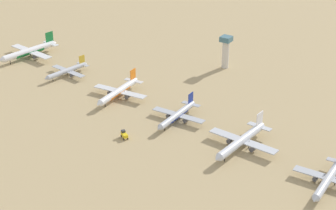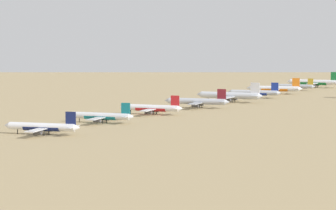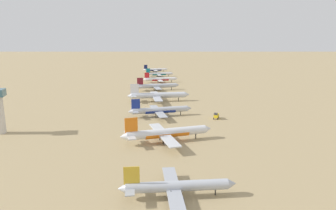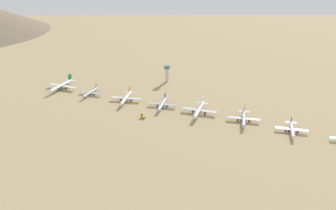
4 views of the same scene
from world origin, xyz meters
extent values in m
plane|color=tan|center=(0.00, 0.00, 0.00)|extent=(2321.96, 2321.96, 0.00)
cylinder|color=white|center=(-33.27, -190.02, 5.09)|extent=(43.82, 10.39, 4.60)
cone|color=white|center=(-9.74, -193.20, 5.09)|extent=(4.44, 4.99, 4.51)
cone|color=white|center=(-56.56, -186.88, 5.09)|extent=(3.91, 4.56, 4.14)
cube|color=#197A38|center=(-52.23, -187.47, 10.48)|extent=(6.66, 1.31, 8.48)
cube|color=silver|center=(-52.95, -187.37, 5.55)|extent=(5.78, 14.92, 0.44)
cube|color=silver|center=(-35.07, -189.78, 4.28)|extent=(11.50, 41.62, 0.55)
cylinder|color=#4C4C54|center=(-33.14, -182.71, 2.62)|extent=(5.41, 3.44, 2.79)
cylinder|color=#4C4C54|center=(-35.08, -197.11, 2.62)|extent=(5.41, 3.44, 2.79)
cylinder|color=black|center=(-16.85, -192.24, 2.31)|extent=(0.53, 0.53, 4.63)
cylinder|color=black|center=(-35.85, -186.50, 2.31)|extent=(0.53, 0.53, 4.63)
cylinder|color=black|center=(-36.69, -192.74, 2.31)|extent=(0.53, 0.53, 4.63)
cylinder|color=#197A38|center=(-33.27, -190.02, 4.74)|extent=(24.38, 7.77, 4.61)
cylinder|color=#B2B7C1|center=(-23.01, -144.04, 3.68)|extent=(31.67, 7.43, 3.33)
cone|color=#B2B7C1|center=(-6.01, -146.29, 3.68)|extent=(3.20, 3.60, 3.26)
cone|color=#B2B7C1|center=(-39.84, -141.82, 3.68)|extent=(2.82, 3.29, 2.99)
cube|color=gold|center=(-36.72, -142.23, 7.57)|extent=(4.81, 0.94, 6.13)
cube|color=#A4A8B2|center=(-37.24, -142.16, 4.01)|extent=(4.15, 10.78, 0.32)
cube|color=#A4A8B2|center=(-24.31, -143.87, 3.09)|extent=(8.24, 30.07, 0.39)
cylinder|color=#4C4C54|center=(-22.93, -138.76, 1.89)|extent=(3.91, 2.48, 2.01)
cylinder|color=#4C4C54|center=(-24.31, -149.17, 1.89)|extent=(3.91, 2.48, 2.01)
cylinder|color=black|center=(-11.15, -145.61, 1.67)|extent=(0.39, 0.39, 3.34)
cylinder|color=black|center=(-24.88, -141.50, 1.67)|extent=(0.39, 0.39, 3.34)
cylinder|color=black|center=(-25.48, -146.01, 1.67)|extent=(0.39, 0.39, 3.34)
cylinder|color=silver|center=(-14.78, -93.62, 4.47)|extent=(38.51, 6.74, 4.04)
cone|color=silver|center=(6.03, -92.15, 4.47)|extent=(3.68, 4.19, 3.96)
cone|color=silver|center=(-35.38, -95.08, 4.47)|extent=(3.23, 3.84, 3.64)
cube|color=orange|center=(-31.55, -94.81, 9.21)|extent=(5.87, 0.79, 7.45)
cube|color=silver|center=(-32.19, -94.86, 4.87)|extent=(4.30, 12.98, 0.38)
cube|color=silver|center=(-16.37, -93.74, 3.76)|extent=(7.87, 36.47, 0.48)
cylinder|color=#4C4C54|center=(-15.97, -87.31, 2.30)|extent=(4.63, 2.76, 2.45)
cylinder|color=#4C4C54|center=(-15.07, -100.05, 2.30)|extent=(4.63, 2.76, 2.45)
cylinder|color=black|center=(-0.25, -92.60, 2.03)|extent=(0.47, 0.47, 4.07)
cylinder|color=black|center=(-17.63, -91.05, 2.03)|extent=(0.47, 0.47, 4.07)
cylinder|color=black|center=(-17.24, -96.57, 2.03)|extent=(0.47, 0.47, 4.07)
cylinder|color=orange|center=(-14.78, -93.62, 4.17)|extent=(21.31, 5.53, 4.05)
cylinder|color=#B2B7C1|center=(-8.41, -46.88, 4.02)|extent=(34.55, 4.23, 3.64)
cone|color=#B2B7C1|center=(10.37, -46.57, 4.02)|extent=(3.13, 3.62, 3.57)
cone|color=#B2B7C1|center=(-27.00, -47.20, 4.02)|extent=(2.74, 3.32, 3.28)
cube|color=navy|center=(-23.55, -47.14, 8.29)|extent=(5.28, 0.42, 6.71)
cube|color=#A4A8B2|center=(-24.12, -47.15, 4.39)|extent=(3.26, 11.55, 0.34)
cube|color=#A4A8B2|center=(-9.85, -46.91, 3.39)|extent=(5.34, 32.66, 0.43)
cylinder|color=#4C4C54|center=(-9.18, -41.15, 2.07)|extent=(4.06, 2.27, 2.20)
cylinder|color=#4C4C54|center=(-8.99, -52.64, 2.07)|extent=(4.06, 2.27, 2.20)
cylinder|color=black|center=(4.69, -46.66, 1.83)|extent=(0.42, 0.42, 3.66)
cylinder|color=black|center=(-10.85, -44.43, 1.83)|extent=(0.42, 0.42, 3.66)
cylinder|color=black|center=(-10.77, -49.42, 1.83)|extent=(0.42, 0.42, 3.66)
cylinder|color=navy|center=(-8.41, -46.88, 3.75)|extent=(19.03, 3.97, 3.65)
cylinder|color=silver|center=(-0.78, -2.90, 4.78)|extent=(41.19, 7.87, 4.33)
cone|color=silver|center=(21.45, -4.83, 4.78)|extent=(4.00, 4.54, 4.24)
cone|color=silver|center=(-22.77, -0.98, 4.78)|extent=(3.51, 4.15, 3.89)
cube|color=white|center=(-18.69, -1.34, 9.85)|extent=(6.27, 0.94, 7.97)
cube|color=#B6BBC5|center=(-19.37, -1.28, 5.21)|extent=(4.81, 13.92, 0.41)
cube|color=#B6BBC5|center=(-2.48, -2.75, 4.02)|extent=(9.03, 39.05, 0.51)
cylinder|color=#4C4C54|center=(-0.98, 3.98, 2.46)|extent=(4.99, 3.02, 2.62)
cylinder|color=#4C4C54|center=(-2.16, -9.63, 2.46)|extent=(4.99, 3.02, 2.62)
cylinder|color=black|center=(14.73, -4.25, 2.17)|extent=(0.50, 0.50, 4.35)
cylinder|color=black|center=(-3.35, 0.30, 2.17)|extent=(0.50, 0.50, 4.35)
cylinder|color=black|center=(-3.87, -5.60, 2.17)|extent=(0.50, 0.50, 4.35)
cylinder|color=#B2B7C1|center=(7.70, 45.78, 4.18)|extent=(35.87, 4.42, 3.78)
cone|color=#B2B7C1|center=(27.19, 46.13, 4.18)|extent=(3.25, 3.76, 3.70)
cone|color=#B2B7C1|center=(-11.59, 45.44, 4.18)|extent=(2.85, 3.45, 3.40)
cube|color=maroon|center=(-8.01, 45.50, 8.60)|extent=(5.48, 0.45, 6.96)
cube|color=#A4A8B2|center=(-8.60, 45.49, 4.55)|extent=(3.40, 11.99, 0.36)
cube|color=#A4A8B2|center=(6.21, 45.76, 3.52)|extent=(5.58, 33.90, 0.45)
cylinder|color=#4C4C54|center=(6.90, 51.74, 2.15)|extent=(4.22, 2.36, 2.29)
cylinder|color=#4C4C54|center=(7.12, 39.81, 2.15)|extent=(4.22, 2.36, 2.29)
cylinder|color=black|center=(21.31, 46.03, 1.90)|extent=(0.44, 0.44, 3.80)
cylinder|color=black|center=(5.17, 48.33, 1.90)|extent=(0.44, 0.44, 3.80)
cylinder|color=black|center=(5.26, 43.15, 1.90)|extent=(0.44, 0.44, 3.80)
cylinder|color=white|center=(20.18, 92.73, 3.81)|extent=(32.68, 4.16, 3.44)
cone|color=white|center=(37.93, 92.34, 3.81)|extent=(2.97, 3.44, 3.37)
cone|color=white|center=(2.61, 93.12, 3.81)|extent=(2.60, 3.15, 3.10)
cube|color=red|center=(5.87, 93.05, 7.84)|extent=(4.99, 0.43, 6.34)
cube|color=silver|center=(5.32, 93.06, 4.15)|extent=(3.14, 10.93, 0.33)
cube|color=silver|center=(18.82, 92.76, 3.20)|extent=(5.21, 30.90, 0.41)
cylinder|color=#4C4C54|center=(19.66, 98.18, 1.96)|extent=(3.85, 2.17, 2.08)
cylinder|color=#4C4C54|center=(19.42, 87.31, 1.96)|extent=(3.85, 2.17, 2.08)
cylinder|color=black|center=(32.57, 92.46, 1.73)|extent=(0.40, 0.40, 3.46)
cylinder|color=black|center=(17.96, 95.14, 1.73)|extent=(0.40, 0.40, 3.46)
cylinder|color=black|center=(17.86, 90.43, 1.73)|extent=(0.40, 0.40, 3.46)
cylinder|color=red|center=(20.18, 92.73, 3.55)|extent=(18.01, 3.84, 3.45)
cube|color=yellow|center=(23.33, -60.18, 1.95)|extent=(4.73, 5.62, 1.70)
cube|color=#333338|center=(22.42, -61.61, 3.35)|extent=(2.71, 2.63, 1.10)
cylinder|color=black|center=(23.24, -62.46, 0.55)|extent=(0.89, 1.12, 1.10)
cylinder|color=black|center=(21.30, -61.22, 0.55)|extent=(0.89, 1.12, 1.10)
cylinder|color=black|center=(25.36, -59.13, 0.55)|extent=(0.89, 1.12, 1.10)
cylinder|color=black|center=(23.42, -57.89, 0.55)|extent=(0.89, 1.12, 1.10)
cylinder|color=beige|center=(-94.63, -61.94, 9.60)|extent=(4.80, 4.80, 19.20)
cube|color=#3F6B7A|center=(-94.63, -61.94, 21.00)|extent=(7.20, 7.20, 3.60)
camera|label=1|loc=(225.28, 99.88, 146.10)|focal=58.81mm
camera|label=2|loc=(-114.04, 445.79, 37.97)|focal=72.62mm
camera|label=3|loc=(-45.16, -227.09, 48.44)|focal=32.72mm
camera|label=4|loc=(325.98, 40.08, 157.74)|focal=35.06mm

